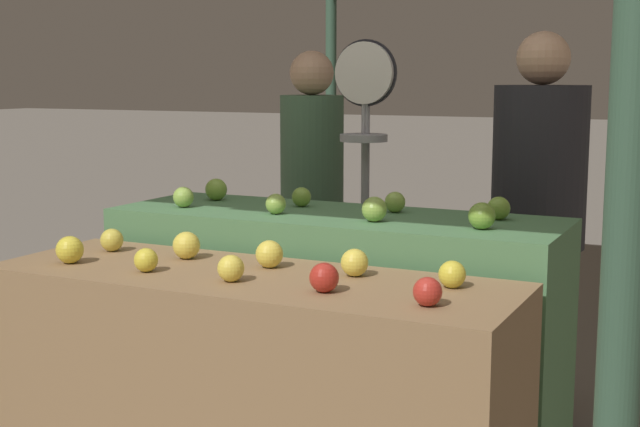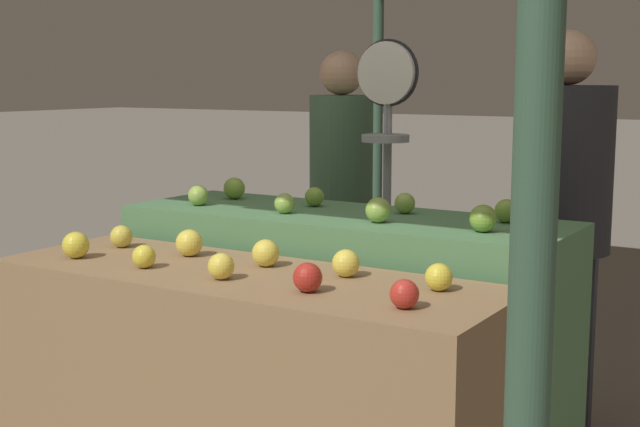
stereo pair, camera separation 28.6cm
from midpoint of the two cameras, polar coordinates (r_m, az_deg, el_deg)
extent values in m
cylinder|color=#33513D|center=(1.39, 19.37, 0.70)|extent=(0.07, 0.07, 2.54)
cylinder|color=#33513D|center=(5.83, 5.12, 6.88)|extent=(0.07, 0.07, 2.54)
cube|color=olive|center=(2.81, -1.91, -12.52)|extent=(1.63, 0.55, 0.87)
cube|color=#4C7A4C|center=(3.28, 3.98, -8.43)|extent=(1.63, 0.55, 0.97)
sphere|color=gold|center=(2.96, -12.73, -2.01)|extent=(0.09, 0.09, 0.09)
sphere|color=gold|center=(2.77, -8.32, -2.77)|extent=(0.07, 0.07, 0.07)
sphere|color=yellow|center=(2.59, -3.22, -3.43)|extent=(0.08, 0.08, 0.08)
sphere|color=#AD281E|center=(2.44, 2.56, -4.15)|extent=(0.08, 0.08, 0.08)
sphere|color=#B72D23|center=(2.29, 9.01, -5.15)|extent=(0.08, 0.08, 0.08)
sphere|color=gold|center=(3.12, -10.06, -1.47)|extent=(0.08, 0.08, 0.08)
sphere|color=yellow|center=(2.94, -5.63, -1.91)|extent=(0.09, 0.09, 0.09)
sphere|color=yellow|center=(2.76, -0.55, -2.58)|extent=(0.09, 0.09, 0.09)
sphere|color=yellow|center=(2.63, 4.79, -3.22)|extent=(0.08, 0.08, 0.08)
sphere|color=gold|center=(2.50, 10.89, -4.06)|extent=(0.08, 0.08, 0.08)
sphere|color=#8EB247|center=(3.38, -5.41, 1.15)|extent=(0.08, 0.08, 0.08)
sphere|color=#8EB247|center=(3.16, 0.29, 0.63)|extent=(0.07, 0.07, 0.07)
sphere|color=#8EB247|center=(2.98, 6.49, 0.20)|extent=(0.09, 0.09, 0.09)
sphere|color=#7AA338|center=(2.86, 13.24, -0.33)|extent=(0.09, 0.09, 0.09)
sphere|color=#84AD3D|center=(3.55, -3.22, 1.61)|extent=(0.09, 0.09, 0.09)
sphere|color=#7AA338|center=(3.34, 2.09, 1.06)|extent=(0.07, 0.07, 0.07)
sphere|color=#8EB247|center=(3.19, 8.01, 0.64)|extent=(0.07, 0.07, 0.07)
sphere|color=#7AA338|center=(3.06, 14.49, 0.14)|extent=(0.08, 0.08, 0.08)
cylinder|color=#99999E|center=(3.81, 6.43, -2.00)|extent=(0.04, 0.04, 1.49)
cylinder|color=black|center=(3.74, 6.59, 8.93)|extent=(0.28, 0.01, 0.28)
cylinder|color=silver|center=(3.72, 6.48, 8.93)|extent=(0.26, 0.02, 0.26)
cylinder|color=#99999E|center=(3.73, 6.43, 5.88)|extent=(0.01, 0.01, 0.14)
cylinder|color=#99999E|center=(3.73, 6.41, 4.81)|extent=(0.20, 0.20, 0.03)
cube|color=#2D2D38|center=(4.34, 3.23, -5.77)|extent=(0.26, 0.21, 0.73)
cylinder|color=#476B4C|center=(4.22, 3.31, 3.25)|extent=(0.39, 0.39, 0.64)
sphere|color=tan|center=(4.20, 3.36, 8.97)|extent=(0.21, 0.21, 0.21)
cube|color=#2D2D38|center=(3.83, 17.02, -7.90)|extent=(0.31, 0.22, 0.76)
cylinder|color=#232328|center=(3.70, 17.51, 2.70)|extent=(0.44, 0.44, 0.66)
sphere|color=tan|center=(3.68, 17.82, 9.48)|extent=(0.21, 0.21, 0.21)
camera|label=1|loc=(0.14, -87.14, 0.44)|focal=50.00mm
camera|label=2|loc=(0.14, 92.86, -0.44)|focal=50.00mm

